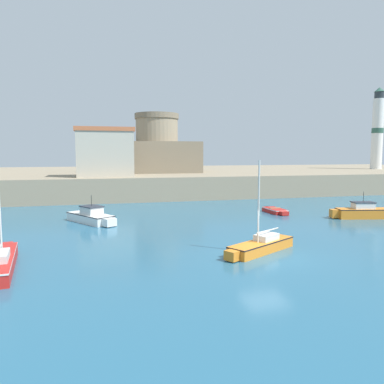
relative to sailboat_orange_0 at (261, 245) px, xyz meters
The scene contains 10 objects.
ground_plane 1.22m from the sailboat_orange_0, 101.91° to the right, with size 200.00×200.00×0.00m, color #28607F.
quay_seawall 43.47m from the sailboat_orange_0, 90.31° to the left, with size 120.00×40.00×2.87m, color gray.
sailboat_orange_0 is the anchor object (origin of this frame).
motorboat_white_1 15.42m from the sailboat_orange_0, 129.10° to the left, with size 4.07×5.33×2.31m.
dinghy_red_2 14.86m from the sailboat_orange_0, 60.25° to the left, with size 1.46×3.66×0.49m.
sailboat_red_3 13.84m from the sailboat_orange_0, behind, with size 1.97×6.66×5.34m.
motorboat_orange_4 15.97m from the sailboat_orange_0, 31.48° to the left, with size 5.73×2.44×2.36m.
fortress 38.25m from the sailboat_orange_0, 90.36° to the left, with size 11.57×11.57×8.85m.
lighthouse 55.89m from the sailboat_orange_0, 43.78° to the left, with size 1.98×1.98×14.52m.
harbor_shed_near_wharf 29.28m from the sailboat_orange_0, 106.64° to the left, with size 7.02×4.42×5.96m.
Camera 1 is at (-8.81, -18.57, 5.73)m, focal length 35.00 mm.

